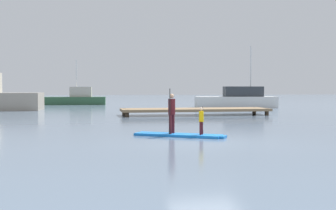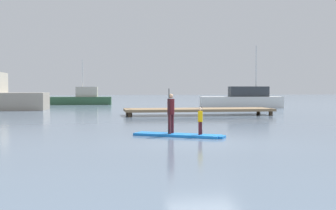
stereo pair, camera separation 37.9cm
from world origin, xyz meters
name	(u,v)px [view 2 (the right image)]	position (x,y,z in m)	size (l,w,h in m)	color
ground_plane	(203,141)	(0.00, 0.00, 0.00)	(240.00, 240.00, 0.00)	slate
paddleboard_near	(179,135)	(-0.54, 1.73, 0.05)	(3.45, 2.47, 0.10)	blue
paddler_adult	(171,111)	(-0.83, 1.89, 1.00)	(0.38, 0.44, 1.77)	#4C1419
paddler_child_solo	(200,120)	(0.21, 1.28, 0.69)	(0.26, 0.34, 1.08)	#4C1419
fishing_boat_green_midground	(243,100)	(10.51, 25.89, 0.81)	(8.19, 3.16, 6.17)	silver
motor_boat_small_navy	(82,99)	(-5.57, 37.15, 0.72)	(7.39, 2.67, 5.35)	#2D5638
floating_dock	(198,110)	(3.37, 14.87, 0.38)	(10.48, 2.92, 0.48)	#846B4C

